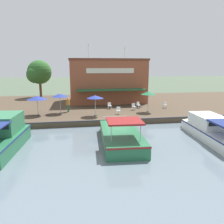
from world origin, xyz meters
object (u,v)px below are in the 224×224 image
(cafe_chair_back_row_seat, at_px, (165,104))
(motorboat_far_downstream, at_px, (210,129))
(patio_umbrella_mid_patio_right, at_px, (60,95))
(patio_umbrella_far_corner, at_px, (148,93))
(tree_upstream_bank, at_px, (38,73))
(cafe_chair_facing_river, at_px, (118,110))
(cafe_chair_under_first_umbrella, at_px, (138,105))
(waterfront_restaurant, at_px, (107,80))
(cafe_chair_beside_entrance, at_px, (134,106))
(motorboat_mid_row, at_px, (119,133))
(cafe_chair_mid_patio, at_px, (110,105))
(person_mid_patio, at_px, (68,103))
(motorboat_fourth_along, at_px, (4,136))
(patio_umbrella_back_row, at_px, (95,97))
(patio_umbrella_near_quay_edge, at_px, (37,98))

(cafe_chair_back_row_seat, relative_size, motorboat_far_downstream, 0.09)
(patio_umbrella_mid_patio_right, distance_m, patio_umbrella_far_corner, 10.62)
(patio_umbrella_far_corner, relative_size, tree_upstream_bank, 0.39)
(cafe_chair_facing_river, height_order, motorboat_far_downstream, motorboat_far_downstream)
(patio_umbrella_far_corner, relative_size, cafe_chair_under_first_umbrella, 3.02)
(motorboat_far_downstream, xyz_separation_m, tree_upstream_bank, (-24.39, -17.78, 4.19))
(waterfront_restaurant, distance_m, cafe_chair_beside_entrance, 8.62)
(motorboat_mid_row, bearing_deg, cafe_chair_mid_patio, 175.45)
(person_mid_patio, relative_size, motorboat_mid_row, 0.21)
(waterfront_restaurant, height_order, tree_upstream_bank, waterfront_restaurant)
(cafe_chair_under_first_umbrella, height_order, motorboat_fourth_along, motorboat_fourth_along)
(waterfront_restaurant, distance_m, tree_upstream_bank, 13.05)
(patio_umbrella_back_row, bearing_deg, cafe_chair_facing_river, 100.19)
(cafe_chair_mid_patio, bearing_deg, patio_umbrella_far_corner, 57.86)
(cafe_chair_mid_patio, xyz_separation_m, cafe_chair_back_row_seat, (0.63, 7.46, 0.00))
(waterfront_restaurant, bearing_deg, person_mid_patio, -37.66)
(cafe_chair_facing_river, relative_size, motorboat_far_downstream, 0.09)
(cafe_chair_mid_patio, height_order, cafe_chair_back_row_seat, same)
(patio_umbrella_near_quay_edge, relative_size, cafe_chair_back_row_seat, 2.69)
(patio_umbrella_back_row, distance_m, cafe_chair_mid_patio, 4.73)
(patio_umbrella_far_corner, distance_m, motorboat_fourth_along, 16.59)
(cafe_chair_facing_river, distance_m, motorboat_fourth_along, 12.97)
(motorboat_far_downstream, bearing_deg, cafe_chair_beside_entrance, -158.49)
(motorboat_fourth_along, bearing_deg, motorboat_mid_row, 91.39)
(patio_umbrella_near_quay_edge, relative_size, tree_upstream_bank, 0.35)
(cafe_chair_under_first_umbrella, distance_m, cafe_chair_back_row_seat, 3.59)
(patio_umbrella_far_corner, xyz_separation_m, cafe_chair_mid_patio, (-2.74, -4.36, -1.85))
(cafe_chair_mid_patio, distance_m, cafe_chair_beside_entrance, 3.20)
(patio_umbrella_far_corner, bearing_deg, person_mid_patio, -99.60)
(patio_umbrella_far_corner, height_order, cafe_chair_back_row_seat, patio_umbrella_far_corner)
(cafe_chair_mid_patio, distance_m, motorboat_far_downstream, 13.47)
(tree_upstream_bank, bearing_deg, motorboat_fourth_along, 2.24)
(cafe_chair_under_first_umbrella, height_order, cafe_chair_beside_entrance, same)
(patio_umbrella_mid_patio_right, height_order, tree_upstream_bank, tree_upstream_bank)
(cafe_chair_facing_river, height_order, motorboat_fourth_along, motorboat_fourth_along)
(patio_umbrella_near_quay_edge, xyz_separation_m, tree_upstream_bank, (-15.34, -2.07, 2.35))
(tree_upstream_bank, bearing_deg, cafe_chair_back_row_seat, 53.41)
(waterfront_restaurant, relative_size, motorboat_far_downstream, 1.29)
(cafe_chair_under_first_umbrella, distance_m, cafe_chair_beside_entrance, 1.42)
(patio_umbrella_mid_patio_right, height_order, cafe_chair_back_row_seat, patio_umbrella_mid_patio_right)
(person_mid_patio, height_order, tree_upstream_bank, tree_upstream_bank)
(cafe_chair_under_first_umbrella, relative_size, cafe_chair_beside_entrance, 1.00)
(tree_upstream_bank, bearing_deg, motorboat_mid_row, 22.56)
(waterfront_restaurant, relative_size, cafe_chair_back_row_seat, 13.63)
(patio_umbrella_near_quay_edge, xyz_separation_m, patio_umbrella_far_corner, (0.30, 13.05, 0.30))
(patio_umbrella_mid_patio_right, height_order, person_mid_patio, patio_umbrella_mid_patio_right)
(person_mid_patio, xyz_separation_m, motorboat_fourth_along, (10.02, -4.50, -0.76))
(cafe_chair_mid_patio, distance_m, cafe_chair_facing_river, 3.38)
(patio_umbrella_far_corner, bearing_deg, cafe_chair_under_first_umbrella, -169.99)
(person_mid_patio, bearing_deg, patio_umbrella_near_quay_edge, -68.35)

